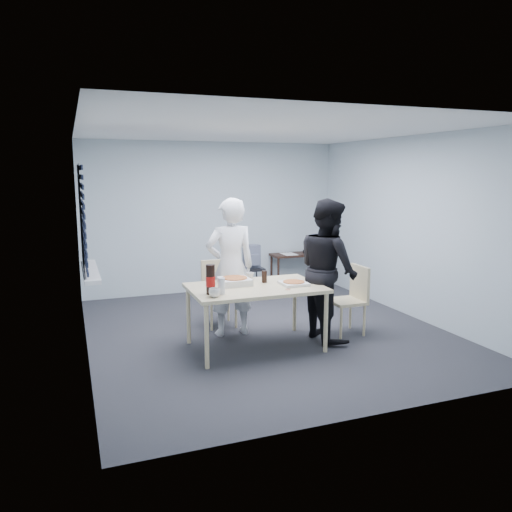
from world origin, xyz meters
name	(u,v)px	position (x,y,z in m)	size (l,w,h in m)	color
room	(84,226)	(-2.20, 0.40, 1.44)	(5.00, 5.00, 5.00)	#292A2E
dining_table	(255,291)	(-0.35, -0.54, 0.69)	(1.55, 0.98, 0.75)	beige
chair_far	(218,288)	(-0.50, 0.52, 0.51)	(0.42, 0.42, 0.89)	beige
chair_right	(352,295)	(1.02, -0.47, 0.51)	(0.42, 0.42, 0.89)	beige
person_white	(230,267)	(-0.47, 0.04, 0.89)	(0.65, 0.42, 1.77)	white
person_black	(328,269)	(0.62, -0.52, 0.89)	(0.86, 0.47, 1.77)	black
side_table	(296,258)	(1.50, 2.28, 0.53)	(0.91, 0.41, 0.61)	#361E17
stool	(252,274)	(0.44, 1.77, 0.40)	(0.37, 0.37, 0.51)	black
backpack	(252,257)	(0.44, 1.75, 0.70)	(0.27, 0.20, 0.38)	slate
pizza_box_a	(235,281)	(-0.55, -0.36, 0.80)	(0.35, 0.35, 0.09)	white
pizza_box_b	(294,283)	(0.11, -0.63, 0.77)	(0.30, 0.30, 0.04)	white
mug_a	(215,293)	(-0.94, -0.87, 0.80)	(0.12, 0.12, 0.10)	silver
mug_b	(250,276)	(-0.29, -0.19, 0.80)	(0.10, 0.10, 0.09)	silver
cola_glass	(264,277)	(-0.18, -0.39, 0.83)	(0.07, 0.07, 0.15)	black
soda_bottle	(211,280)	(-0.95, -0.72, 0.91)	(0.10, 0.10, 0.33)	black
plastic_cups	(222,286)	(-0.83, -0.77, 0.84)	(0.08, 0.08, 0.18)	silver
rubber_band	(288,289)	(-0.06, -0.83, 0.76)	(0.06, 0.06, 0.00)	red
papers	(289,254)	(1.35, 2.25, 0.61)	(0.24, 0.33, 0.01)	white
black_box	(307,251)	(1.72, 2.27, 0.64)	(0.12, 0.09, 0.05)	black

